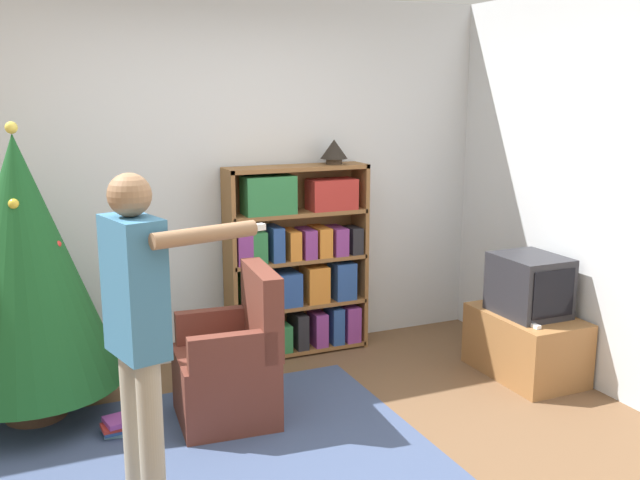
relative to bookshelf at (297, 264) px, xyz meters
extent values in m
cube|color=silver|center=(-0.69, 0.21, 0.61)|extent=(8.00, 0.10, 2.60)
cube|color=#3D4C70|center=(-1.12, -1.30, -0.68)|extent=(2.57, 1.86, 0.01)
cube|color=brown|center=(-0.51, 0.01, 0.02)|extent=(0.03, 0.26, 1.41)
cube|color=brown|center=(0.52, 0.01, 0.02)|extent=(0.03, 0.26, 1.41)
cube|color=brown|center=(0.00, 0.01, 0.71)|extent=(1.06, 0.26, 0.03)
cube|color=brown|center=(0.00, 0.14, 0.02)|extent=(1.06, 0.01, 1.41)
cube|color=brown|center=(0.00, 0.01, -0.66)|extent=(1.03, 0.26, 0.03)
cube|color=gold|center=(-0.42, -0.02, -0.53)|extent=(0.12, 0.20, 0.23)
cube|color=#284C93|center=(-0.29, -0.01, -0.54)|extent=(0.09, 0.23, 0.21)
cube|color=#2D7A42|center=(-0.15, -0.02, -0.54)|extent=(0.13, 0.22, 0.20)
cube|color=#232328|center=(0.00, 0.00, -0.51)|extent=(0.09, 0.24, 0.26)
cube|color=#843889|center=(0.15, -0.03, -0.52)|extent=(0.10, 0.19, 0.25)
cube|color=#284C93|center=(0.29, -0.02, -0.50)|extent=(0.09, 0.20, 0.28)
cube|color=#843889|center=(0.42, -0.02, -0.51)|extent=(0.11, 0.21, 0.27)
cube|color=brown|center=(0.00, 0.01, -0.31)|extent=(1.03, 0.26, 0.03)
cube|color=#2D7A42|center=(-0.36, -0.01, -0.15)|extent=(0.16, 0.22, 0.29)
cube|color=#284C93|center=(-0.10, 0.00, -0.17)|extent=(0.19, 0.24, 0.25)
cube|color=orange|center=(0.13, -0.02, -0.16)|extent=(0.17, 0.21, 0.27)
cube|color=#284C93|center=(0.36, -0.02, -0.16)|extent=(0.16, 0.20, 0.28)
cube|color=brown|center=(0.00, 0.01, 0.03)|extent=(1.03, 0.26, 0.03)
cube|color=#843889|center=(-0.43, -0.03, 0.17)|extent=(0.11, 0.19, 0.25)
cube|color=#2D7A42|center=(-0.32, -0.03, 0.16)|extent=(0.11, 0.19, 0.23)
cube|color=#284C93|center=(-0.18, 0.00, 0.17)|extent=(0.09, 0.24, 0.25)
cube|color=orange|center=(-0.05, -0.01, 0.15)|extent=(0.09, 0.23, 0.21)
cube|color=#843889|center=(0.07, -0.01, 0.15)|extent=(0.09, 0.22, 0.21)
cube|color=orange|center=(0.18, 0.00, 0.16)|extent=(0.10, 0.25, 0.22)
cube|color=#843889|center=(0.32, -0.01, 0.15)|extent=(0.11, 0.23, 0.21)
cube|color=#232328|center=(0.44, -0.03, 0.15)|extent=(0.09, 0.19, 0.20)
cube|color=brown|center=(0.00, 0.01, 0.38)|extent=(1.03, 0.26, 0.03)
cube|color=#2D7A42|center=(-0.22, -0.03, 0.53)|extent=(0.37, 0.19, 0.27)
cube|color=#B22D28|center=(0.27, -0.03, 0.50)|extent=(0.35, 0.19, 0.23)
cube|color=#996638|center=(1.28, -1.04, -0.47)|extent=(0.50, 0.79, 0.44)
cube|color=#28282D|center=(1.28, -1.04, -0.04)|extent=(0.40, 0.47, 0.41)
cube|color=black|center=(1.28, -1.28, -0.04)|extent=(0.33, 0.01, 0.32)
cube|color=white|center=(1.13, -1.27, -0.23)|extent=(0.04, 0.12, 0.02)
cylinder|color=#4C3323|center=(-1.86, -0.38, -0.64)|extent=(0.36, 0.36, 0.10)
cylinder|color=brown|center=(-1.86, -0.38, -0.53)|extent=(0.08, 0.08, 0.12)
cone|color=#195123|center=(-1.86, -0.38, 0.28)|extent=(1.06, 1.06, 1.49)
sphere|color=gold|center=(-1.88, -0.50, 0.64)|extent=(0.06, 0.06, 0.06)
sphere|color=red|center=(-1.67, -0.48, 0.39)|extent=(0.04, 0.04, 0.04)
sphere|color=#E5CC4C|center=(-1.86, -0.38, 1.05)|extent=(0.07, 0.07, 0.07)
cube|color=brown|center=(-0.81, -0.87, -0.48)|extent=(0.60, 0.60, 0.42)
cube|color=brown|center=(-0.58, -0.89, -0.02)|extent=(0.16, 0.57, 0.50)
cube|color=brown|center=(-0.79, -0.63, -0.17)|extent=(0.51, 0.12, 0.20)
cube|color=brown|center=(-0.83, -1.11, -0.17)|extent=(0.51, 0.12, 0.20)
cylinder|color=#9E937F|center=(-1.46, -1.64, -0.28)|extent=(0.11, 0.11, 0.81)
cylinder|color=#9E937F|center=(-1.41, -1.81, -0.28)|extent=(0.11, 0.11, 0.81)
cube|color=teal|center=(-1.44, -1.73, 0.43)|extent=(0.25, 0.35, 0.61)
cylinder|color=#8C6647|center=(-1.49, -1.53, 0.40)|extent=(0.07, 0.07, 0.49)
cylinder|color=#8C6647|center=(-1.15, -1.86, 0.66)|extent=(0.48, 0.19, 0.07)
cube|color=white|center=(-0.92, -1.80, 0.66)|extent=(0.12, 0.06, 0.03)
sphere|color=#8C6647|center=(-1.44, -1.73, 0.83)|extent=(0.19, 0.19, 0.19)
cylinder|color=#473828|center=(0.30, 0.01, 0.74)|extent=(0.12, 0.12, 0.04)
cone|color=black|center=(0.30, 0.01, 0.83)|extent=(0.20, 0.20, 0.14)
cube|color=#5B899E|center=(-1.44, -0.81, -0.68)|extent=(0.16, 0.15, 0.03)
cube|color=#284C93|center=(-1.44, -0.81, -0.65)|extent=(0.19, 0.14, 0.02)
cube|color=#B22D28|center=(-1.44, -0.82, -0.63)|extent=(0.20, 0.13, 0.03)
cube|color=#843889|center=(-1.44, -0.81, -0.60)|extent=(0.17, 0.18, 0.03)
camera|label=1|loc=(-1.88, -4.74, 1.26)|focal=40.00mm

